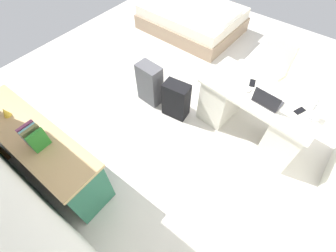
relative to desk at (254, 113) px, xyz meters
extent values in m
plane|color=beige|center=(1.05, -0.13, -0.38)|extent=(6.12, 6.12, 0.00)
cube|color=silver|center=(0.00, 0.00, 0.33)|extent=(1.50, 0.80, 0.04)
cube|color=beige|center=(-0.49, 0.05, -0.03)|extent=(0.46, 0.63, 0.69)
cube|color=beige|center=(0.49, -0.05, -0.03)|extent=(0.46, 0.63, 0.69)
cylinder|color=black|center=(0.20, -0.73, -0.36)|extent=(0.52, 0.52, 0.04)
cylinder|color=black|center=(0.20, -0.73, -0.17)|extent=(0.06, 0.06, 0.42)
cube|color=beige|center=(0.20, -0.73, 0.08)|extent=(0.57, 0.57, 0.08)
cube|color=beige|center=(0.15, -0.92, 0.34)|extent=(0.44, 0.18, 0.44)
cube|color=#28664C|center=(1.68, 2.05, -0.03)|extent=(1.76, 0.44, 0.70)
cube|color=tan|center=(1.68, 2.05, 0.34)|extent=(1.80, 0.48, 0.04)
cube|color=#225641|center=(1.28, 1.82, -0.19)|extent=(0.67, 0.01, 0.25)
cube|color=#225641|center=(2.07, 1.82, -0.19)|extent=(0.67, 0.01, 0.25)
cube|color=gray|center=(2.14, -1.70, -0.24)|extent=(1.93, 1.44, 0.28)
cube|color=silver|center=(2.14, -1.70, 0.00)|extent=(1.87, 1.38, 0.20)
cube|color=white|center=(1.47, -1.69, 0.15)|extent=(0.50, 0.69, 0.10)
cube|color=black|center=(1.00, 0.36, -0.10)|extent=(0.39, 0.26, 0.57)
cube|color=#4C4C51|center=(1.48, 0.37, -0.06)|extent=(0.37, 0.24, 0.65)
cube|color=#333338|center=(-0.10, 0.08, 0.36)|extent=(0.33, 0.25, 0.02)
cube|color=black|center=(-0.09, 0.18, 0.46)|extent=(0.31, 0.04, 0.19)
ellipsoid|color=white|center=(0.16, 0.05, 0.36)|extent=(0.07, 0.11, 0.03)
cube|color=black|center=(-0.45, -0.01, 0.35)|extent=(0.11, 0.15, 0.01)
cube|color=black|center=(0.18, -0.10, 0.35)|extent=(0.11, 0.15, 0.01)
cylinder|color=silver|center=(-0.55, 0.05, 0.36)|extent=(0.11, 0.11, 0.01)
cylinder|color=silver|center=(-0.55, 0.05, 0.50)|extent=(0.02, 0.02, 0.28)
cone|color=white|center=(-0.50, 0.05, 0.65)|extent=(0.11, 0.11, 0.09)
cube|color=#277627|center=(1.40, 2.05, 0.48)|extent=(0.03, 0.17, 0.24)
cube|color=#3C6479|center=(1.44, 2.05, 0.46)|extent=(0.03, 0.17, 0.20)
cube|color=olive|center=(1.48, 2.05, 0.48)|extent=(0.04, 0.17, 0.23)
cube|color=#64A3AB|center=(1.52, 2.05, 0.47)|extent=(0.04, 0.17, 0.22)
cube|color=#7D3B5E|center=(1.56, 2.05, 0.48)|extent=(0.03, 0.17, 0.23)
cone|color=gold|center=(2.07, 2.05, 0.42)|extent=(0.08, 0.08, 0.11)
camera|label=1|loc=(-0.35, 2.28, 2.36)|focal=25.23mm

